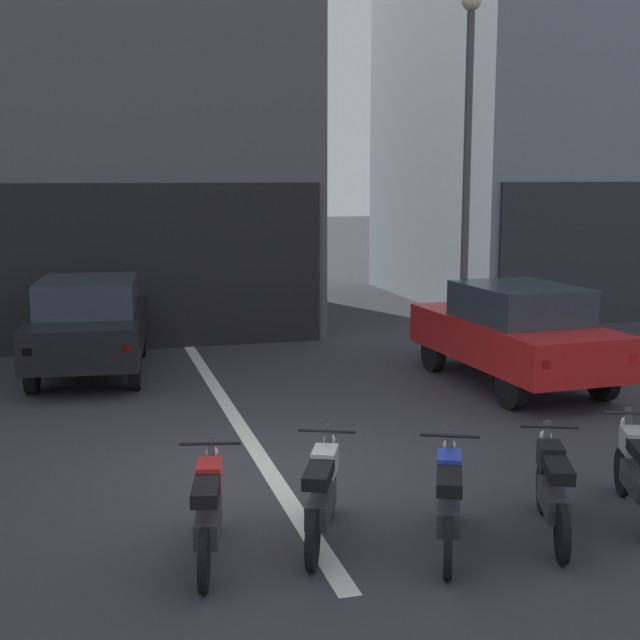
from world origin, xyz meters
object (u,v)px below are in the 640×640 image
(street_lamp, at_px, (468,137))
(motorcycle_white_row_left_mid, at_px, (322,493))
(car_red_parked_kerbside, at_px, (515,331))
(motorcycle_silver_row_rightmost, at_px, (637,471))
(motorcycle_blue_row_centre, at_px, (449,500))
(car_grey_down_street, at_px, (244,275))
(motorcycle_red_row_leftmost, at_px, (209,510))
(motorcycle_black_row_right_mid, at_px, (553,488))
(car_black_crossing_near, at_px, (90,323))

(street_lamp, height_order, motorcycle_white_row_left_mid, street_lamp)
(car_red_parked_kerbside, bearing_deg, motorcycle_silver_row_rightmost, -105.07)
(car_red_parked_kerbside, bearing_deg, motorcycle_blue_row_centre, -122.90)
(car_grey_down_street, relative_size, motorcycle_blue_row_centre, 2.67)
(street_lamp, bearing_deg, motorcycle_red_row_leftmost, -127.71)
(car_grey_down_street, xyz_separation_m, motorcycle_red_row_leftmost, (-2.92, -14.05, -0.43))
(car_grey_down_street, distance_m, motorcycle_white_row_left_mid, 14.07)
(motorcycle_red_row_leftmost, xyz_separation_m, motorcycle_black_row_right_mid, (3.17, -0.32, 0.00))
(car_black_crossing_near, relative_size, motorcycle_red_row_leftmost, 2.59)
(car_grey_down_street, bearing_deg, motorcycle_black_row_right_mid, -89.00)
(car_black_crossing_near, bearing_deg, motorcycle_black_row_right_mid, -63.30)
(car_black_crossing_near, bearing_deg, car_red_parked_kerbside, -22.15)
(motorcycle_black_row_right_mid, relative_size, motorcycle_silver_row_rightmost, 1.00)
(motorcycle_silver_row_rightmost, bearing_deg, motorcycle_blue_row_centre, -174.14)
(car_black_crossing_near, bearing_deg, motorcycle_silver_row_rightmost, -56.97)
(car_red_parked_kerbside, xyz_separation_m, motorcycle_blue_row_centre, (-3.52, -5.44, -0.43))
(car_red_parked_kerbside, relative_size, motorcycle_red_row_leftmost, 2.54)
(car_red_parked_kerbside, distance_m, motorcycle_silver_row_rightmost, 5.43)
(motorcycle_blue_row_centre, xyz_separation_m, motorcycle_silver_row_rightmost, (2.11, 0.22, 0.00))
(street_lamp, distance_m, motorcycle_red_row_leftmost, 10.29)
(street_lamp, height_order, motorcycle_silver_row_rightmost, street_lamp)
(motorcycle_red_row_leftmost, bearing_deg, motorcycle_blue_row_centre, -9.07)
(car_red_parked_kerbside, height_order, motorcycle_red_row_leftmost, car_red_parked_kerbside)
(street_lamp, xyz_separation_m, motorcycle_blue_row_centre, (-3.79, -7.98, -3.57))
(car_black_crossing_near, bearing_deg, motorcycle_red_row_leftmost, -83.43)
(motorcycle_white_row_left_mid, bearing_deg, car_grey_down_street, 82.39)
(car_red_parked_kerbside, height_order, street_lamp, street_lamp)
(car_red_parked_kerbside, distance_m, street_lamp, 4.05)
(car_black_crossing_near, height_order, motorcycle_blue_row_centre, car_black_crossing_near)
(car_black_crossing_near, distance_m, motorcycle_silver_row_rightmost, 9.41)
(car_grey_down_street, relative_size, motorcycle_red_row_leftmost, 2.52)
(motorcycle_red_row_leftmost, bearing_deg, car_grey_down_street, 78.25)
(street_lamp, xyz_separation_m, motorcycle_silver_row_rightmost, (-1.68, -7.76, -3.57))
(motorcycle_white_row_left_mid, bearing_deg, car_black_crossing_near, 104.33)
(motorcycle_red_row_leftmost, relative_size, motorcycle_blue_row_centre, 1.06)
(motorcycle_red_row_leftmost, height_order, motorcycle_blue_row_centre, same)
(motorcycle_white_row_left_mid, bearing_deg, motorcycle_black_row_right_mid, -11.73)
(motorcycle_blue_row_centre, bearing_deg, motorcycle_white_row_left_mid, 156.84)
(motorcycle_red_row_leftmost, bearing_deg, motorcycle_silver_row_rightmost, -1.64)
(motorcycle_black_row_right_mid, distance_m, motorcycle_silver_row_rightmost, 1.08)
(car_black_crossing_near, distance_m, car_grey_down_street, 7.36)
(car_black_crossing_near, relative_size, car_grey_down_street, 1.03)
(street_lamp, distance_m, motorcycle_white_row_left_mid, 9.64)
(car_black_crossing_near, relative_size, motorcycle_blue_row_centre, 2.74)
(car_black_crossing_near, bearing_deg, motorcycle_white_row_left_mid, -75.67)
(motorcycle_red_row_leftmost, distance_m, motorcycle_silver_row_rightmost, 4.23)
(motorcycle_silver_row_rightmost, bearing_deg, motorcycle_black_row_right_mid, -169.09)
(motorcycle_blue_row_centre, height_order, motorcycle_silver_row_rightmost, same)
(motorcycle_white_row_left_mid, bearing_deg, car_red_parked_kerbside, 47.46)
(car_black_crossing_near, xyz_separation_m, motorcycle_white_row_left_mid, (1.95, -7.65, -0.43))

